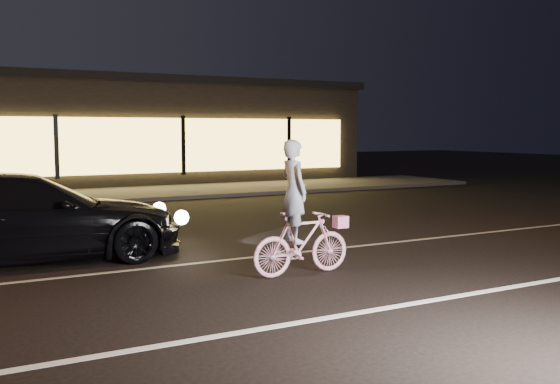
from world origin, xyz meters
TOP-DOWN VIEW (x-y plane):
  - ground at (0.00, 0.00)m, footprint 90.00×90.00m
  - lane_stripe_near at (0.00, -1.50)m, footprint 60.00×0.12m
  - lane_stripe_far at (0.00, 2.00)m, footprint 60.00×0.10m
  - sidewalk at (0.00, 13.00)m, footprint 30.00×4.00m
  - storefront at (0.00, 18.97)m, footprint 25.40×8.42m
  - cyclist at (1.25, 0.51)m, footprint 1.60×0.55m
  - sedan at (-2.25, 3.35)m, footprint 5.12×2.17m

SIDE VIEW (x-z plane):
  - ground at x=0.00m, z-range 0.00..0.00m
  - lane_stripe_near at x=0.00m, z-range 0.00..0.01m
  - lane_stripe_far at x=0.00m, z-range 0.00..0.01m
  - sidewalk at x=0.00m, z-range 0.00..0.12m
  - cyclist at x=1.25m, z-range -0.29..1.72m
  - sedan at x=-2.25m, z-range 0.00..1.47m
  - storefront at x=0.00m, z-range 0.05..4.25m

